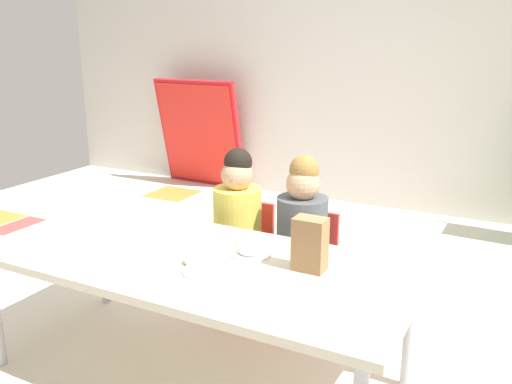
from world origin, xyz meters
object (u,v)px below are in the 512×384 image
Objects in this scene: seated_child_near_camera at (238,216)px; folded_activity_table at (200,134)px; paper_bag_brown at (310,244)px; donut_powdered_on_plate at (251,249)px; seated_child_middle_seat at (303,226)px; donut_powdered_loose at (196,260)px; craft_table at (193,266)px; paper_plate_near_edge at (251,253)px; paper_plate_center_table at (204,271)px.

folded_activity_table reaches higher than seated_child_near_camera.
donut_powdered_on_plate is at bearing 173.40° from paper_bag_brown.
seated_child_middle_seat is at bearing 86.78° from donut_powdered_on_plate.
donut_powdered_loose is at bearing -74.47° from seated_child_near_camera.
seated_child_near_camera is 0.72m from donut_powdered_loose.
craft_table is 8.56× the size of paper_bag_brown.
seated_child_middle_seat is 4.17× the size of paper_bag_brown.
folded_activity_table reaches higher than craft_table.
folded_activity_table is at bearing 127.23° from paper_plate_near_edge.
paper_plate_center_table is at bearing -98.11° from seated_child_middle_seat.
seated_child_middle_seat is at bearing 81.89° from paper_plate_center_table.
donut_powdered_loose is at bearing 142.71° from paper_plate_center_table.
seated_child_near_camera is 5.10× the size of paper_plate_center_table.
folded_activity_table reaches higher than donut_powdered_loose.
paper_bag_brown reaches higher than donut_powdered_loose.
seated_child_near_camera is at bearing 102.38° from craft_table.
paper_bag_brown reaches higher than donut_powdered_on_plate.
donut_powdered_loose is at bearing -129.00° from donut_powdered_on_plate.
folded_activity_table is at bearing 123.67° from paper_plate_center_table.
donut_powdered_loose is (0.05, -0.05, 0.06)m from craft_table.
craft_table is 3.30m from folded_activity_table.
paper_bag_brown is at bearing 12.67° from craft_table.
donut_powdered_on_plate reaches higher than paper_plate_near_edge.
seated_child_middle_seat is (0.38, 0.00, 0.00)m from seated_child_near_camera.
folded_activity_table is (-1.65, 2.13, -0.02)m from seated_child_near_camera.
craft_table is 0.53m from paper_bag_brown.
craft_table is 10.47× the size of paper_plate_center_table.
seated_child_near_camera reaches higher than paper_plate_center_table.
donut_powdered_on_plate is at bearing 34.67° from craft_table.
seated_child_middle_seat is 0.61m from paper_bag_brown.
paper_plate_near_edge is (2.00, -2.63, 0.04)m from folded_activity_table.
donut_powdered_loose is (-0.08, 0.06, 0.01)m from paper_plate_center_table.
donut_powdered_loose is (1.84, -2.82, 0.06)m from folded_activity_table.
seated_child_middle_seat is 0.84× the size of folded_activity_table.
donut_powdered_on_plate is at bearing 72.54° from paper_plate_center_table.
donut_powdered_on_plate is at bearing -52.77° from folded_activity_table.
seated_child_middle_seat is 7.72× the size of donut_powdered_on_plate.
paper_bag_brown is (0.63, -0.53, 0.13)m from seated_child_near_camera.
seated_child_near_camera reaches higher than paper_bag_brown.
seated_child_middle_seat is at bearing 75.12° from donut_powdered_loose.
donut_powdered_on_plate is (-0.03, -0.50, 0.05)m from seated_child_middle_seat.
donut_powdered_loose is (-0.18, -0.69, 0.04)m from seated_child_middle_seat.
craft_table is at bearing 136.20° from donut_powdered_loose.
craft_table is 0.69m from seated_child_middle_seat.
seated_child_near_camera is 2.69m from folded_activity_table.
craft_table is 0.09m from donut_powdered_loose.
seated_child_near_camera is 0.84× the size of folded_activity_table.
folded_activity_table is (-1.79, 2.77, 0.00)m from craft_table.
paper_plate_near_edge is (-0.03, -0.50, 0.03)m from seated_child_middle_seat.
seated_child_middle_seat is 2.94m from folded_activity_table.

